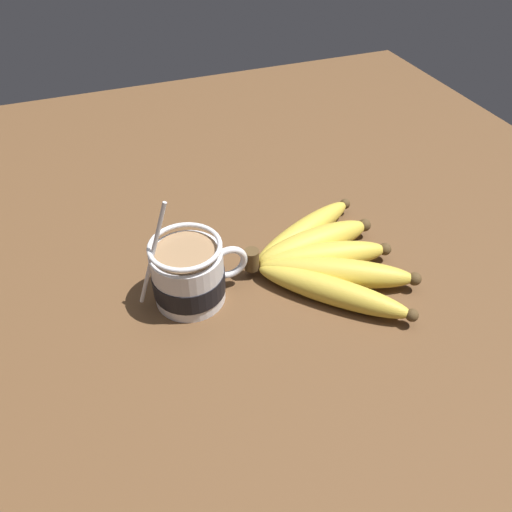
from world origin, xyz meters
The scene contains 3 objects.
table centered at (0.00, 0.00, 1.38)cm, with size 137.78×137.78×2.76cm.
coffee_mug centered at (-4.11, -1.06, 6.68)cm, with size 14.25×9.16×15.41cm.
banana_bunch centered at (14.00, -2.14, 4.68)cm, with size 20.65×26.10×4.33cm.
Camera 1 is at (-12.19, -46.07, 49.45)cm, focal length 35.00 mm.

